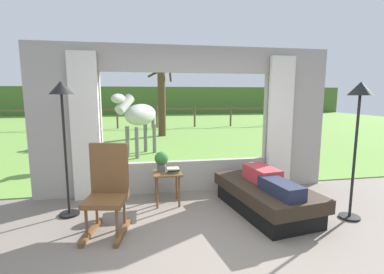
{
  "coord_description": "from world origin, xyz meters",
  "views": [
    {
      "loc": [
        -0.8,
        -2.61,
        1.73
      ],
      "look_at": [
        0.0,
        1.8,
        1.05
      ],
      "focal_mm": 26.29,
      "sensor_mm": 36.0,
      "label": 1
    }
  ],
  "objects": [
    {
      "name": "distant_hill_ridge",
      "position": [
        0.0,
        23.0,
        1.2
      ],
      "size": [
        36.0,
        2.0,
        2.4
      ],
      "primitive_type": "cube",
      "color": "#4A682F",
      "rests_on": "ground_plane"
    },
    {
      "name": "reclining_person",
      "position": [
        0.98,
        1.07,
        0.52
      ],
      "size": [
        0.43,
        1.44,
        0.22
      ],
      "rotation": [
        0.0,
        0.0,
        0.16
      ],
      "color": "#B23338",
      "rests_on": "recliner_sofa"
    },
    {
      "name": "pasture_fence_line",
      "position": [
        0.0,
        12.08,
        0.74
      ],
      "size": [
        16.1,
        0.1,
        1.1
      ],
      "color": "brown",
      "rests_on": "outdoor_pasture_lawn"
    },
    {
      "name": "outdoor_pasture_lawn",
      "position": [
        0.0,
        13.16,
        0.01
      ],
      "size": [
        36.0,
        21.68,
        0.02
      ],
      "primitive_type": "cube",
      "color": "olive",
      "rests_on": "ground_plane"
    },
    {
      "name": "floor_lamp_right",
      "position": [
        2.06,
        0.69,
        1.53
      ],
      "size": [
        0.32,
        0.32,
        1.9
      ],
      "color": "black",
      "rests_on": "ground_plane"
    },
    {
      "name": "curtain_panel_left",
      "position": [
        -1.69,
        2.12,
        1.2
      ],
      "size": [
        0.44,
        0.1,
        2.4
      ],
      "primitive_type": "cube",
      "color": "silver",
      "rests_on": "ground_plane"
    },
    {
      "name": "rocking_chair",
      "position": [
        -1.24,
        0.92,
        0.55
      ],
      "size": [
        0.58,
        0.75,
        1.12
      ],
      "rotation": [
        0.0,
        0.0,
        -0.18
      ],
      "color": "brown",
      "rests_on": "ground_plane"
    },
    {
      "name": "side_table",
      "position": [
        -0.42,
        1.69,
        0.43
      ],
      "size": [
        0.44,
        0.44,
        0.52
      ],
      "color": "brown",
      "rests_on": "ground_plane"
    },
    {
      "name": "recliner_sofa",
      "position": [
        0.98,
        1.12,
        0.22
      ],
      "size": [
        1.16,
        1.82,
        0.42
      ],
      "rotation": [
        0.0,
        0.0,
        0.16
      ],
      "color": "black",
      "rests_on": "ground_plane"
    },
    {
      "name": "floor_lamp_left",
      "position": [
        -1.86,
        1.51,
        1.54
      ],
      "size": [
        0.32,
        0.32,
        1.91
      ],
      "color": "black",
      "rests_on": "ground_plane"
    },
    {
      "name": "ground_plane",
      "position": [
        0.0,
        0.0,
        0.0
      ],
      "size": [
        12.0,
        12.0,
        0.0
      ],
      "primitive_type": "plane",
      "color": "#70665B"
    },
    {
      "name": "horse",
      "position": [
        -0.86,
        5.35,
        1.16
      ],
      "size": [
        1.36,
        1.66,
        1.73
      ],
      "rotation": [
        0.0,
        0.0,
        2.51
      ],
      "color": "#B2B2AD",
      "rests_on": "outdoor_pasture_lawn"
    },
    {
      "name": "curtain_panel_right",
      "position": [
        1.69,
        2.12,
        1.2
      ],
      "size": [
        0.44,
        0.1,
        2.4
      ],
      "primitive_type": "cube",
      "color": "silver",
      "rests_on": "ground_plane"
    },
    {
      "name": "back_wall_with_window",
      "position": [
        0.0,
        2.26,
        1.25
      ],
      "size": [
        5.2,
        0.12,
        2.55
      ],
      "color": "#9E998E",
      "rests_on": "ground_plane"
    },
    {
      "name": "book_stack",
      "position": [
        -0.33,
        1.63,
        0.56
      ],
      "size": [
        0.19,
        0.16,
        0.08
      ],
      "color": "#337247",
      "rests_on": "side_table"
    },
    {
      "name": "pasture_tree",
      "position": [
        0.07,
        9.13,
        1.71
      ],
      "size": [
        1.44,
        1.32,
        3.57
      ],
      "color": "#4C3823",
      "rests_on": "outdoor_pasture_lawn"
    },
    {
      "name": "potted_plant",
      "position": [
        -0.5,
        1.75,
        0.7
      ],
      "size": [
        0.22,
        0.22,
        0.32
      ],
      "color": "#4C5156",
      "rests_on": "side_table"
    }
  ]
}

